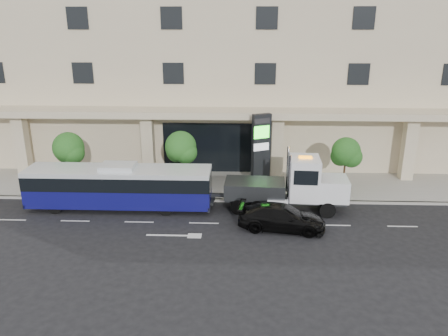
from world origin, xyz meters
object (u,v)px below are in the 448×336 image
object	(u,v)px
black_sedan	(282,217)
city_bus	(119,186)
signage_pylon	(261,150)
tow_truck	(291,186)

from	to	relation	value
black_sedan	city_bus	bearing A→B (deg)	83.19
city_bus	signage_pylon	distance (m)	10.33
city_bus	black_sedan	distance (m)	10.74
tow_truck	black_sedan	world-z (taller)	tow_truck
city_bus	signage_pylon	size ratio (longest dim) A/B	2.22
black_sedan	signage_pylon	world-z (taller)	signage_pylon
black_sedan	signage_pylon	xyz separation A→B (m)	(-0.98, 6.85, 2.15)
tow_truck	black_sedan	xyz separation A→B (m)	(-0.83, -2.79, -0.92)
city_bus	signage_pylon	bearing A→B (deg)	23.77
city_bus	tow_truck	world-z (taller)	tow_truck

